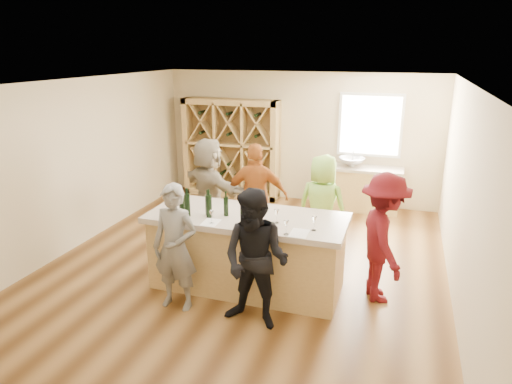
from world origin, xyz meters
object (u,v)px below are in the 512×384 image
(wine_bottle_f, at_px, (243,212))
(wine_bottle_a, at_px, (182,202))
(wine_bottle_b, at_px, (187,205))
(person_near_left, at_px, (175,248))
(tasting_counter_base, at_px, (247,254))
(person_server, at_px, (383,238))
(sink, at_px, (352,162))
(person_far_left, at_px, (209,189))
(wine_rack, at_px, (231,149))
(person_far_mid, at_px, (256,197))
(person_near_right, at_px, (256,260))
(person_far_right, at_px, (322,206))
(wine_bottle_c, at_px, (208,205))
(wine_bottle_e, at_px, (226,206))
(wine_bottle_d, at_px, (209,206))

(wine_bottle_f, bearing_deg, wine_bottle_a, 173.38)
(wine_bottle_b, height_order, person_near_left, person_near_left)
(tasting_counter_base, height_order, person_server, person_server)
(wine_bottle_a, distance_m, person_near_left, 0.74)
(sink, height_order, wine_bottle_b, wine_bottle_b)
(wine_bottle_f, bearing_deg, person_far_left, 125.66)
(wine_rack, bearing_deg, sink, -1.49)
(wine_rack, relative_size, person_far_mid, 1.22)
(person_near_right, height_order, person_far_left, person_far_left)
(person_far_left, xyz_separation_m, wine_bottle_f, (1.26, -1.76, 0.32))
(person_server, bearing_deg, wine_bottle_b, 82.94)
(wine_bottle_a, height_order, person_far_right, person_far_right)
(tasting_counter_base, relative_size, wine_bottle_c, 9.51)
(person_near_right, bearing_deg, tasting_counter_base, 122.10)
(person_near_right, relative_size, wine_bottle_f, 5.77)
(tasting_counter_base, bearing_deg, person_near_left, -131.74)
(tasting_counter_base, xyz_separation_m, person_far_right, (0.79, 1.39, 0.34))
(tasting_counter_base, bearing_deg, wine_bottle_e, -158.65)
(wine_bottle_e, xyz_separation_m, person_far_left, (-0.95, 1.56, -0.31))
(wine_bottle_e, distance_m, person_far_right, 1.87)
(wine_bottle_a, bearing_deg, person_far_left, 101.19)
(person_near_right, bearing_deg, wine_bottle_f, 129.35)
(person_near_left, height_order, person_server, person_server)
(wine_bottle_c, xyz_separation_m, person_near_left, (-0.18, -0.64, -0.38))
(person_near_right, bearing_deg, wine_bottle_a, 159.37)
(wine_bottle_a, distance_m, person_near_right, 1.50)
(tasting_counter_base, height_order, wine_bottle_b, wine_bottle_b)
(wine_bottle_d, bearing_deg, person_far_right, 52.35)
(wine_bottle_a, xyz_separation_m, wine_bottle_b, (0.13, -0.09, 0.00))
(wine_bottle_e, distance_m, person_far_mid, 1.46)
(person_far_left, bearing_deg, wine_bottle_d, 144.18)
(wine_bottle_b, bearing_deg, wine_bottle_d, 9.52)
(wine_bottle_c, xyz_separation_m, wine_bottle_d, (0.06, -0.08, 0.02))
(wine_bottle_b, distance_m, wine_bottle_e, 0.52)
(tasting_counter_base, bearing_deg, person_near_right, -64.55)
(person_server, relative_size, person_far_mid, 0.98)
(sink, xyz_separation_m, person_far_mid, (-1.26, -2.51, -0.11))
(wine_bottle_e, bearing_deg, tasting_counter_base, 21.35)
(wine_bottle_d, xyz_separation_m, person_far_left, (-0.75, 1.69, -0.33))
(wine_bottle_b, bearing_deg, person_far_right, 47.18)
(person_near_left, xyz_separation_m, person_far_right, (1.49, 2.17, 0.00))
(person_far_left, height_order, wine_bottle_f, person_far_left)
(wine_bottle_a, bearing_deg, person_near_right, -27.28)
(wine_bottle_a, xyz_separation_m, wine_bottle_e, (0.62, 0.09, -0.02))
(person_far_right, bearing_deg, wine_bottle_b, 56.96)
(wine_rack, bearing_deg, wine_bottle_d, -72.72)
(sink, xyz_separation_m, wine_bottle_b, (-1.71, -4.11, 0.23))
(wine_bottle_b, xyz_separation_m, wine_bottle_f, (0.81, -0.02, -0.01))
(wine_bottle_d, distance_m, person_server, 2.34)
(wine_bottle_c, bearing_deg, wine_bottle_d, -55.56)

